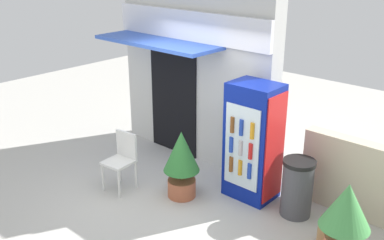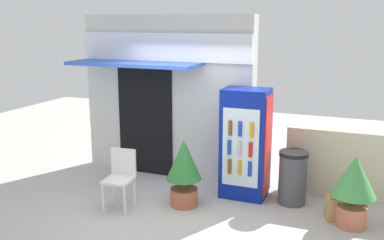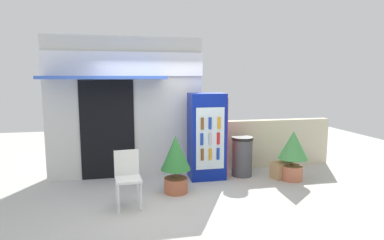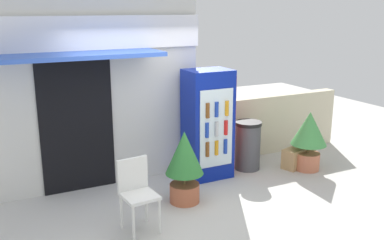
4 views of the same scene
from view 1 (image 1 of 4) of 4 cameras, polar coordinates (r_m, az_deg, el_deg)
ground at (r=7.04m, az=-4.20°, el=-9.95°), size 16.00×16.00×0.00m
storefront_building at (r=7.94m, az=0.27°, el=5.86°), size 3.29×1.14×2.99m
drink_cooler at (r=6.76m, az=7.84°, el=-2.79°), size 0.76×0.62×1.82m
plastic_chair at (r=7.16m, az=-8.93°, el=-4.64°), size 0.45×0.47×0.93m
potted_plant_near_shop at (r=6.80m, az=-1.36°, el=-5.04°), size 0.56×0.56×1.08m
potted_plant_curbside at (r=5.78m, az=19.03°, el=-11.35°), size 0.62×0.62×1.05m
trash_bin at (r=6.61m, az=13.29°, el=-8.41°), size 0.46×0.46×0.86m
cardboard_box at (r=6.20m, az=17.70°, el=-13.80°), size 0.45×0.37×0.35m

